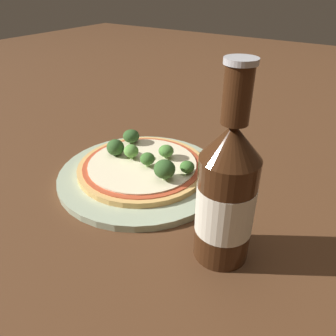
# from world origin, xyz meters

# --- Properties ---
(ground_plane) EXTENTS (3.00, 3.00, 0.00)m
(ground_plane) POSITION_xyz_m (0.00, 0.00, 0.00)
(ground_plane) COLOR #4C2D19
(plate) EXTENTS (0.29, 0.29, 0.01)m
(plate) POSITION_xyz_m (0.01, -0.02, 0.01)
(plate) COLOR #A3B293
(plate) RESTS_ON ground_plane
(pizza) EXTENTS (0.23, 0.23, 0.01)m
(pizza) POSITION_xyz_m (0.01, -0.01, 0.02)
(pizza) COLOR tan
(pizza) RESTS_ON plate
(broccoli_floret_0) EXTENTS (0.03, 0.03, 0.03)m
(broccoli_floret_0) POSITION_xyz_m (-0.02, -0.01, 0.04)
(broccoli_floret_0) COLOR #7A9E5B
(broccoli_floret_0) RESTS_ON pizza
(broccoli_floret_1) EXTENTS (0.03, 0.03, 0.03)m
(broccoli_floret_1) POSITION_xyz_m (-0.06, 0.04, 0.04)
(broccoli_floret_1) COLOR #7A9E5B
(broccoli_floret_1) RESTS_ON pizza
(broccoli_floret_2) EXTENTS (0.03, 0.03, 0.03)m
(broccoli_floret_2) POSITION_xyz_m (0.03, -0.02, 0.04)
(broccoli_floret_2) COLOR #7A9E5B
(broccoli_floret_2) RESTS_ON pizza
(broccoli_floret_3) EXTENTS (0.03, 0.03, 0.03)m
(broccoli_floret_3) POSITION_xyz_m (-0.05, -0.02, 0.04)
(broccoli_floret_3) COLOR #7A9E5B
(broccoli_floret_3) RESTS_ON pizza
(broccoli_floret_4) EXTENTS (0.03, 0.03, 0.03)m
(broccoli_floret_4) POSITION_xyz_m (0.03, 0.02, 0.04)
(broccoli_floret_4) COLOR #7A9E5B
(broccoli_floret_4) RESTS_ON pizza
(broccoli_floret_5) EXTENTS (0.04, 0.04, 0.03)m
(broccoli_floret_5) POSITION_xyz_m (0.07, -0.04, 0.05)
(broccoli_floret_5) COLOR #7A9E5B
(broccoli_floret_5) RESTS_ON pizza
(broccoli_floret_6) EXTENTS (0.02, 0.02, 0.02)m
(broccoli_floret_6) POSITION_xyz_m (0.09, 0.00, 0.04)
(broccoli_floret_6) COLOR #7A9E5B
(broccoli_floret_6) RESTS_ON pizza
(beer_bottle) EXTENTS (0.07, 0.07, 0.25)m
(beer_bottle) POSITION_xyz_m (0.21, -0.11, 0.09)
(beer_bottle) COLOR #381E0F
(beer_bottle) RESTS_ON ground_plane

